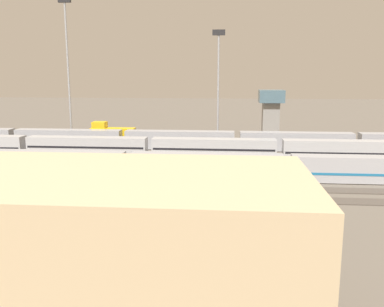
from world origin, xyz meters
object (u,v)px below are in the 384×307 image
Objects in this scene: train_on_track_3 at (139,147)px; train_on_track_6 at (206,166)px; train_on_track_8 at (125,180)px; train_on_track_1 at (180,140)px; train_on_track_0 at (112,135)px; light_mast_2 at (218,71)px; light_mast_0 at (67,54)px; control_tower at (271,110)px.

train_on_track_3 reaches higher than train_on_track_6.
train_on_track_8 reaches higher than train_on_track_1.
train_on_track_6 is at bearing 127.57° from train_on_track_0.
light_mast_2 is (-14.50, -18.15, 14.21)m from train_on_track_3.
train_on_track_6 is 0.60× the size of train_on_track_1.
train_on_track_0 is 20.74m from light_mast_0.
light_mast_2 is at bearing -133.80° from train_on_track_1.
control_tower is at bearing -162.33° from train_on_track_0.
train_on_track_0 is 37.85m from train_on_track_6.
train_on_track_8 is 46.70m from light_mast_2.
train_on_track_3 is at bearing -47.61° from train_on_track_6.
light_mast_0 is 49.45m from control_tower.
control_tower is at bearing -107.94° from train_on_track_6.
light_mast_2 is at bearing -178.12° from light_mast_0.
train_on_track_3 is 12.03m from train_on_track_1.
train_on_track_0 is at bearing 168.66° from light_mast_0.
train_on_track_0 is 38.68m from control_tower.
control_tower is (-27.18, -26.65, 4.97)m from train_on_track_3.
train_on_track_8 reaches higher than train_on_track_3.
control_tower reaches higher than train_on_track_1.
train_on_track_0 is at bearing -17.28° from train_on_track_1.
train_on_track_8 is at bearing 44.55° from train_on_track_6.
light_mast_0 is 34.26m from light_mast_2.
train_on_track_8 is 1.00× the size of train_on_track_0.
light_mast_0 is at bearing 1.88° from light_mast_2.
light_mast_0 is at bearing -61.25° from train_on_track_8.
train_on_track_6 is 36.09m from light_mast_2.
train_on_track_1 is at bearing 39.08° from control_tower.
train_on_track_1 is at bearing 164.98° from light_mast_0.
train_on_track_0 is (9.39, -15.00, 0.11)m from train_on_track_3.
light_mast_0 is at bearing -11.34° from train_on_track_0.
train_on_track_6 is at bearing -135.45° from train_on_track_8.
light_mast_2 is at bearing -128.62° from train_on_track_3.
train_on_track_0 is at bearing -72.09° from train_on_track_8.
light_mast_0 is (19.52, -17.03, 18.08)m from train_on_track_3.
train_on_track_0 is 27.92m from light_mast_2.
light_mast_2 is (-7.81, -8.15, 14.24)m from train_on_track_1.
train_on_track_6 is at bearing 136.04° from light_mast_0.
train_on_track_8 is at bearing 84.86° from train_on_track_1.
light_mast_0 is 2.72× the size of control_tower.
train_on_track_0 is at bearing 17.67° from control_tower.
light_mast_2 is at bearing -91.39° from train_on_track_6.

